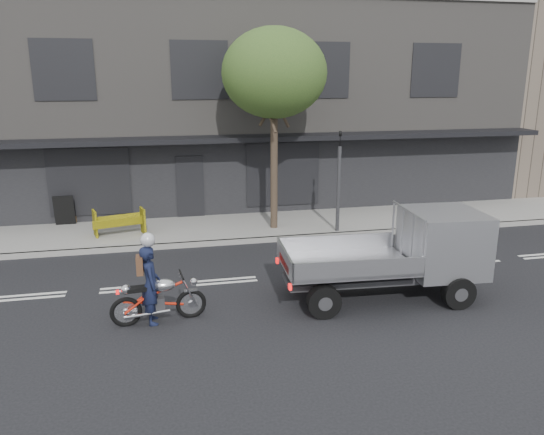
{
  "coord_description": "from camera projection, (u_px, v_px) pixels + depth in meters",
  "views": [
    {
      "loc": [
        -1.56,
        -12.97,
        5.27
      ],
      "look_at": [
        1.34,
        0.5,
        1.53
      ],
      "focal_mm": 35.0,
      "sensor_mm": 36.0,
      "label": 1
    }
  ],
  "objects": [
    {
      "name": "traffic_light_pole",
      "position": [
        338.0,
        187.0,
        17.52
      ],
      "size": [
        0.12,
        0.12,
        3.5
      ],
      "color": "#2D2D30",
      "rests_on": "ground"
    },
    {
      "name": "sandwich_board",
      "position": [
        64.0,
        210.0,
        18.43
      ],
      "size": [
        0.69,
        0.47,
        1.07
      ],
      "primitive_type": null,
      "rotation": [
        0.0,
        0.0,
        0.02
      ],
      "color": "black",
      "rests_on": "sidewalk"
    },
    {
      "name": "sidewalk",
      "position": [
        209.0,
        229.0,
        18.35
      ],
      "size": [
        32.0,
        3.2,
        0.15
      ],
      "primitive_type": "cube",
      "color": "gray",
      "rests_on": "ground"
    },
    {
      "name": "motorcycle",
      "position": [
        159.0,
        298.0,
        11.53
      ],
      "size": [
        2.09,
        0.61,
        1.07
      ],
      "rotation": [
        0.0,
        0.0,
        0.1
      ],
      "color": "black",
      "rests_on": "ground"
    },
    {
      "name": "rider",
      "position": [
        151.0,
        285.0,
        11.42
      ],
      "size": [
        0.48,
        0.68,
        1.75
      ],
      "primitive_type": "imported",
      "rotation": [
        0.0,
        0.0,
        1.67
      ],
      "color": "#131834",
      "rests_on": "ground"
    },
    {
      "name": "flatbed_ute",
      "position": [
        425.0,
        246.0,
        12.76
      ],
      "size": [
        4.85,
        2.21,
        2.2
      ],
      "rotation": [
        0.0,
        0.0,
        -0.06
      ],
      "color": "black",
      "rests_on": "ground"
    },
    {
      "name": "construction_barrier",
      "position": [
        119.0,
        224.0,
        17.09
      ],
      "size": [
        1.74,
        1.04,
        0.91
      ],
      "primitive_type": null,
      "rotation": [
        0.0,
        0.0,
        0.26
      ],
      "color": "#FEEA0D",
      "rests_on": "sidewalk"
    },
    {
      "name": "ground",
      "position": [
        226.0,
        281.0,
        13.94
      ],
      "size": [
        80.0,
        80.0,
        0.0
      ],
      "primitive_type": "plane",
      "color": "black",
      "rests_on": "ground"
    },
    {
      "name": "street_tree",
      "position": [
        274.0,
        74.0,
        16.96
      ],
      "size": [
        3.4,
        3.4,
        6.74
      ],
      "color": "#382B21",
      "rests_on": "ground"
    },
    {
      "name": "building_main",
      "position": [
        192.0,
        103.0,
        23.55
      ],
      "size": [
        26.0,
        10.0,
        8.0
      ],
      "primitive_type": "cube",
      "color": "slate",
      "rests_on": "ground"
    },
    {
      "name": "kerb",
      "position": [
        214.0,
        243.0,
        16.84
      ],
      "size": [
        32.0,
        0.2,
        0.15
      ],
      "primitive_type": "cube",
      "color": "gray",
      "rests_on": "ground"
    }
  ]
}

